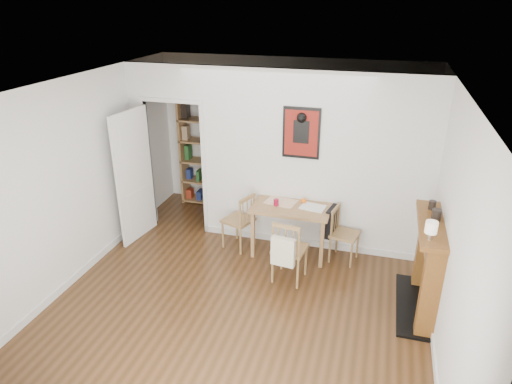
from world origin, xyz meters
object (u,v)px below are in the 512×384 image
(ceramic_jar_b, at_px, (432,205))
(chair_right, at_px, (344,234))
(red_glass, at_px, (276,202))
(chair_left, at_px, (238,221))
(ceramic_jar_a, at_px, (436,215))
(bookshelf, at_px, (204,152))
(notebook, at_px, (313,207))
(orange_fruit, at_px, (304,201))
(fireplace, at_px, (429,264))
(chair_front, at_px, (289,249))
(mantel_lamp, at_px, (431,228))
(dining_table, at_px, (292,211))

(ceramic_jar_b, bearing_deg, chair_right, 154.79)
(chair_right, xyz_separation_m, red_glass, (-0.97, -0.05, 0.38))
(chair_left, bearing_deg, red_glass, 0.24)
(chair_left, distance_m, ceramic_jar_a, 2.80)
(bookshelf, bearing_deg, notebook, -31.02)
(red_glass, bearing_deg, orange_fruit, 25.89)
(fireplace, relative_size, red_glass, 13.20)
(notebook, distance_m, ceramic_jar_b, 1.63)
(chair_front, xyz_separation_m, notebook, (0.17, 0.71, 0.31))
(orange_fruit, relative_size, ceramic_jar_b, 0.73)
(orange_fruit, xyz_separation_m, ceramic_jar_a, (1.66, -0.89, 0.43))
(chair_right, bearing_deg, red_glass, -177.11)
(fireplace, height_order, ceramic_jar_b, ceramic_jar_b)
(fireplace, bearing_deg, bookshelf, 149.57)
(chair_front, bearing_deg, notebook, 76.21)
(notebook, bearing_deg, orange_fruit, 144.27)
(ceramic_jar_b, bearing_deg, ceramic_jar_a, -85.00)
(mantel_lamp, relative_size, ceramic_jar_b, 1.87)
(fireplace, bearing_deg, red_glass, 158.65)
(red_glass, bearing_deg, ceramic_jar_b, -12.30)
(orange_fruit, distance_m, notebook, 0.19)
(chair_front, xyz_separation_m, ceramic_jar_a, (1.68, -0.08, 0.77))
(chair_left, distance_m, bookshelf, 1.81)
(chair_right, bearing_deg, chair_front, -132.27)
(mantel_lamp, bearing_deg, bookshelf, 144.36)
(dining_table, height_order, ceramic_jar_b, ceramic_jar_b)
(dining_table, distance_m, mantel_lamp, 2.22)
(chair_right, distance_m, ceramic_jar_a, 1.53)
(chair_right, distance_m, chair_front, 0.93)
(ceramic_jar_b, bearing_deg, chair_front, -172.91)
(dining_table, distance_m, orange_fruit, 0.23)
(bookshelf, xyz_separation_m, fireplace, (3.66, -2.15, -0.35))
(chair_right, bearing_deg, ceramic_jar_b, -25.21)
(chair_left, relative_size, bookshelf, 0.44)
(chair_right, bearing_deg, orange_fruit, 168.20)
(red_glass, bearing_deg, mantel_lamp, -31.82)
(chair_left, distance_m, red_glass, 0.68)
(chair_right, bearing_deg, ceramic_jar_a, -36.01)
(bookshelf, xyz_separation_m, notebook, (2.15, -1.29, -0.21))
(dining_table, height_order, notebook, notebook)
(chair_front, bearing_deg, ceramic_jar_b, 7.09)
(chair_front, bearing_deg, chair_right, 47.73)
(chair_left, height_order, orange_fruit, chair_left)
(dining_table, distance_m, red_glass, 0.26)
(bookshelf, relative_size, ceramic_jar_a, 15.20)
(ceramic_jar_a, bearing_deg, dining_table, 156.77)
(chair_front, xyz_separation_m, red_glass, (-0.34, 0.64, 0.35))
(chair_left, distance_m, mantel_lamp, 2.90)
(mantel_lamp, bearing_deg, notebook, 138.25)
(chair_left, relative_size, ceramic_jar_a, 6.69)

